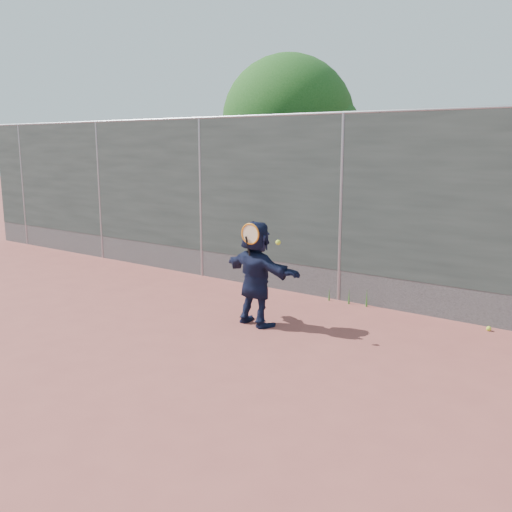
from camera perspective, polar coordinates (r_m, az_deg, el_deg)
The scene contains 7 objects.
ground at distance 6.79m, azimuth -6.16°, elevation -10.71°, with size 80.00×80.00×0.00m, color #9E4C42.
player at distance 7.98m, azimuth 0.00°, elevation -1.74°, with size 1.38×0.44×1.49m, color #131935.
ball_ground at distance 8.50m, azimuth 22.25°, elevation -6.73°, with size 0.07×0.07×0.07m, color #B6D52F.
fence at distance 9.24m, azimuth 8.52°, elevation 5.16°, with size 20.00×0.06×3.03m.
swing_action at distance 7.66m, azimuth -0.32°, elevation 2.02°, with size 0.67×0.16×0.51m.
tree_left at distance 13.27m, azimuth 3.93°, elevation 12.89°, with size 3.15×3.00×4.53m.
weed_clump at distance 9.26m, azimuth 9.54°, elevation -3.97°, with size 0.68×0.07×0.30m.
Camera 1 is at (4.30, -4.62, 2.52)m, focal length 40.00 mm.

